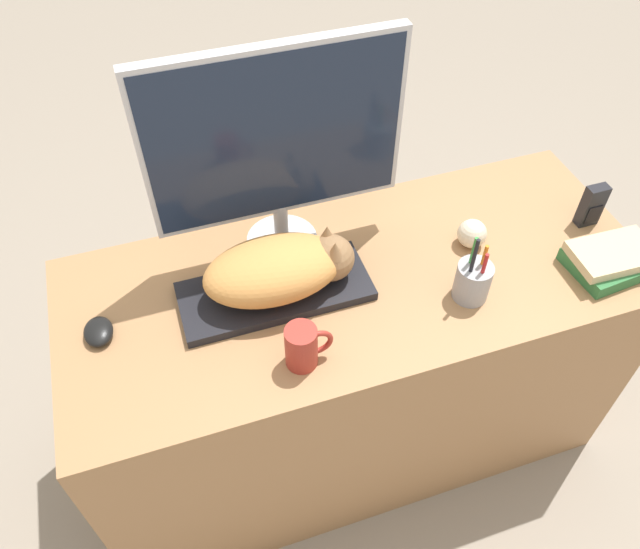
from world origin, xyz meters
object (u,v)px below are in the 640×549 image
object	(u,v)px
cat	(283,268)
monitor	(276,143)
phone	(592,206)
keyboard	(275,291)
coffee_mug	(303,346)
book_stack	(608,260)
baseball	(472,234)
pen_cup	(473,281)
computer_mouse	(98,332)

from	to	relation	value
cat	monitor	world-z (taller)	monitor
cat	phone	distance (m)	0.83
keyboard	cat	world-z (taller)	cat
coffee_mug	book_stack	bearing A→B (deg)	2.00
keyboard	phone	bearing A→B (deg)	-1.19
monitor	book_stack	distance (m)	0.86
keyboard	baseball	distance (m)	0.52
pen_cup	book_stack	world-z (taller)	pen_cup
monitor	book_stack	xyz separation A→B (m)	(0.74, -0.34, -0.28)
cat	phone	size ratio (longest dim) A/B	2.98
keyboard	coffee_mug	size ratio (longest dim) A/B	4.15
computer_mouse	phone	size ratio (longest dim) A/B	0.71
keyboard	phone	world-z (taller)	phone
phone	book_stack	world-z (taller)	phone
keyboard	monitor	size ratio (longest dim) A/B	0.76
phone	pen_cup	bearing A→B (deg)	-162.46
computer_mouse	book_stack	distance (m)	1.22
keyboard	book_stack	distance (m)	0.82
cat	book_stack	size ratio (longest dim) A/B	1.72
monitor	pen_cup	distance (m)	0.55
book_stack	keyboard	bearing A→B (deg)	167.59
pen_cup	book_stack	size ratio (longest dim) A/B	0.94
keyboard	coffee_mug	bearing A→B (deg)	-88.12
coffee_mug	baseball	distance (m)	0.56
monitor	phone	xyz separation A→B (m)	(0.79, -0.18, -0.25)
computer_mouse	coffee_mug	world-z (taller)	coffee_mug
pen_cup	coffee_mug	bearing A→B (deg)	-172.70
coffee_mug	phone	bearing A→B (deg)	12.40
computer_mouse	phone	world-z (taller)	phone
cat	pen_cup	world-z (taller)	pen_cup
computer_mouse	coffee_mug	distance (m)	0.47
phone	monitor	bearing A→B (deg)	167.16
baseball	book_stack	xyz separation A→B (m)	(0.28, -0.18, -0.01)
pen_cup	book_stack	bearing A→B (deg)	-4.42
computer_mouse	book_stack	xyz separation A→B (m)	(1.21, -0.18, 0.02)
keyboard	coffee_mug	distance (m)	0.21
monitor	phone	bearing A→B (deg)	-12.84
keyboard	cat	xyz separation A→B (m)	(0.02, 0.00, 0.08)
monitor	coffee_mug	distance (m)	0.45
computer_mouse	book_stack	world-z (taller)	book_stack
monitor	pen_cup	world-z (taller)	monitor
coffee_mug	cat	bearing A→B (deg)	85.46
coffee_mug	baseball	xyz separation A→B (m)	(0.52, 0.21, -0.02)
cat	book_stack	bearing A→B (deg)	-12.76
monitor	keyboard	bearing A→B (deg)	-111.71
computer_mouse	baseball	world-z (taller)	baseball
monitor	computer_mouse	world-z (taller)	monitor
cat	coffee_mug	bearing A→B (deg)	-94.54
keyboard	phone	distance (m)	0.85
monitor	coffee_mug	xyz separation A→B (m)	(-0.06, -0.37, -0.26)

